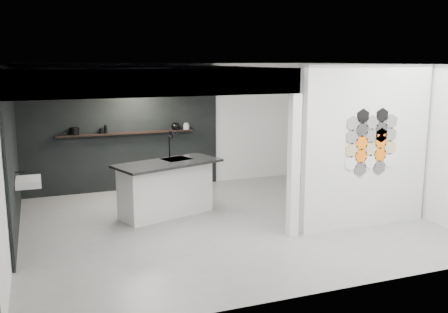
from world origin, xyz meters
TOP-DOWN VIEW (x-y plane):
  - floor at (0.00, 0.00)m, footprint 7.00×6.00m
  - partition_panel at (2.23, -1.00)m, footprint 2.45×0.15m
  - bay_clad_back at (-1.30, 2.97)m, footprint 4.40×0.04m
  - bay_clad_left at (-3.47, 1.00)m, footprint 0.04×4.00m
  - bulkhead at (-1.30, 1.00)m, footprint 4.40×4.00m
  - corner_column at (0.82, -1.00)m, footprint 0.16×0.16m
  - fascia_beam at (-1.30, -0.92)m, footprint 4.40×0.16m
  - wall_basin at (-3.24, 0.80)m, footprint 0.40×0.60m
  - display_shelf at (-1.20, 2.87)m, footprint 3.00×0.15m
  - kitchen_island at (-0.86, 0.82)m, footprint 2.12×1.44m
  - stockpot at (-2.31, 2.87)m, footprint 0.23×0.23m
  - kettle at (-0.10, 2.87)m, footprint 0.22×0.22m
  - glass_bowl at (0.15, 2.87)m, footprint 0.15×0.15m
  - glass_vase at (0.15, 2.87)m, footprint 0.11×0.11m
  - bottle_dark at (-1.66, 2.87)m, footprint 0.07×0.07m
  - utensil_cup at (-1.76, 2.87)m, footprint 0.11×0.11m
  - hex_tile_cluster at (2.26, -1.09)m, footprint 1.04×0.02m

SIDE VIEW (x-z plane):
  - floor at x=0.00m, z-range -0.01..0.00m
  - kitchen_island at x=-0.86m, z-range -0.26..1.31m
  - wall_basin at x=-3.24m, z-range 0.79..0.91m
  - bay_clad_back at x=-1.30m, z-range 0.00..2.35m
  - bay_clad_left at x=-3.47m, z-range 0.00..2.35m
  - corner_column at x=0.82m, z-range 0.00..2.35m
  - display_shelf at x=-1.20m, z-range 1.28..1.32m
  - glass_bowl at x=0.15m, z-range 1.32..1.42m
  - utensil_cup at x=-1.76m, z-range 1.32..1.43m
  - glass_vase at x=0.15m, z-range 1.32..1.46m
  - stockpot at x=-2.31m, z-range 1.32..1.48m
  - partition_panel at x=2.23m, z-range 0.00..2.80m
  - kettle at x=-0.10m, z-range 1.32..1.49m
  - bottle_dark at x=-1.66m, z-range 1.32..1.50m
  - hex_tile_cluster at x=2.26m, z-range 0.92..2.09m
  - bulkhead at x=-1.30m, z-range 2.35..2.75m
  - fascia_beam at x=-1.30m, z-range 2.35..2.75m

